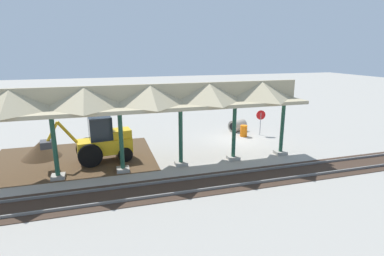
% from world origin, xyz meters
% --- Properties ---
extents(ground_plane, '(120.00, 120.00, 0.00)m').
position_xyz_m(ground_plane, '(0.00, 0.00, 0.00)').
color(ground_plane, '#9E998E').
extents(dirt_work_zone, '(9.94, 7.00, 0.01)m').
position_xyz_m(dirt_work_zone, '(11.85, 0.86, 0.00)').
color(dirt_work_zone, '#4C3823').
rests_on(dirt_work_zone, ground).
extents(platform_canopy, '(18.27, 3.20, 4.90)m').
position_xyz_m(platform_canopy, '(7.28, 3.83, 4.16)').
color(platform_canopy, '#9E998E').
rests_on(platform_canopy, ground).
extents(rail_tracks, '(60.00, 2.58, 0.15)m').
position_xyz_m(rail_tracks, '(0.00, 6.80, 0.03)').
color(rail_tracks, slate).
rests_on(rail_tracks, ground).
extents(stop_sign, '(0.76, 0.15, 2.04)m').
position_xyz_m(stop_sign, '(-2.28, -0.74, 1.46)').
color(stop_sign, gray).
rests_on(stop_sign, ground).
extents(backhoe, '(5.23, 2.08, 2.82)m').
position_xyz_m(backhoe, '(10.03, 1.80, 1.27)').
color(backhoe, yellow).
rests_on(backhoe, ground).
extents(dirt_mound, '(4.91, 4.91, 2.17)m').
position_xyz_m(dirt_mound, '(13.83, -0.05, 0.00)').
color(dirt_mound, '#4C3823').
rests_on(dirt_mound, ground).
extents(concrete_pipe, '(1.64, 1.48, 0.99)m').
position_xyz_m(concrete_pipe, '(-1.04, -2.39, 0.49)').
color(concrete_pipe, '#9E9384').
rests_on(concrete_pipe, ground).
extents(traffic_barrel, '(0.56, 0.56, 0.90)m').
position_xyz_m(traffic_barrel, '(-0.82, -0.76, 0.45)').
color(traffic_barrel, orange).
rests_on(traffic_barrel, ground).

